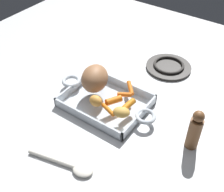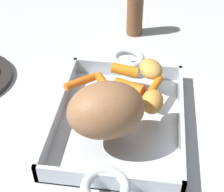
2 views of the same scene
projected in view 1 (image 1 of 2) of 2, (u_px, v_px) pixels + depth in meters
The scene contains 13 objects.
ground_plane at pixel (106, 104), 1.07m from camera, with size 1.72×1.72×0.00m, color silver.
roasting_dish at pixel (106, 102), 1.06m from camera, with size 0.41×0.23×0.04m.
pork_roast at pixel (95, 78), 1.04m from camera, with size 0.13×0.10×0.09m, color #9B6945.
baby_carrot_long at pixel (124, 95), 1.03m from camera, with size 0.02×0.02×0.05m, color orange.
baby_carrot_southeast at pixel (108, 110), 0.98m from camera, with size 0.01×0.01×0.07m, color orange.
baby_carrot_short at pixel (129, 105), 0.99m from camera, with size 0.02×0.02×0.05m, color orange.
baby_carrot_center_left at pixel (114, 100), 1.00m from camera, with size 0.02×0.02×0.06m, color orange.
baby_carrot_northeast at pixel (130, 88), 1.06m from camera, with size 0.02×0.02×0.07m, color orange.
potato_golden_large at pixel (96, 101), 0.99m from camera, with size 0.05×0.04×0.04m, color gold.
potato_corner at pixel (121, 112), 0.95m from camera, with size 0.06×0.04×0.03m, color gold.
stove_burner_rear at pixel (169, 66), 1.23m from camera, with size 0.19×0.19×0.02m.
serving_spoon at pixel (71, 165), 0.85m from camera, with size 0.22×0.08×0.02m.
pepper_mill at pixel (195, 130), 0.88m from camera, with size 0.04×0.04×0.15m.
Camera 1 is at (0.47, -0.62, 0.73)m, focal length 46.02 mm.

